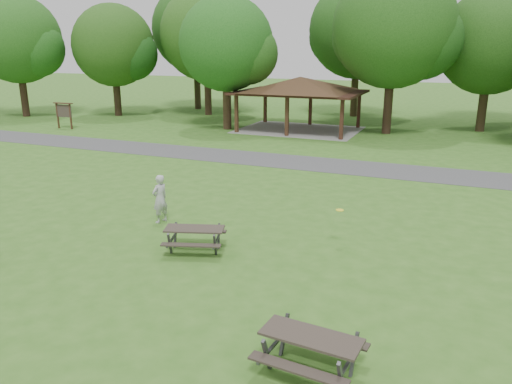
% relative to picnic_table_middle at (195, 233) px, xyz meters
% --- Properties ---
extents(ground, '(160.00, 160.00, 0.00)m').
position_rel_picnic_table_middle_xyz_m(ground, '(-0.01, -1.71, -0.55)').
color(ground, '#34651D').
rests_on(ground, ground).
extents(asphalt_path, '(120.00, 3.20, 0.02)m').
position_rel_picnic_table_middle_xyz_m(asphalt_path, '(-0.01, 12.29, -0.54)').
color(asphalt_path, '#424245').
rests_on(asphalt_path, ground).
extents(pavilion, '(8.60, 7.01, 3.76)m').
position_rel_picnic_table_middle_xyz_m(pavilion, '(-4.01, 22.29, 2.52)').
color(pavilion, '#342013').
rests_on(pavilion, ground).
extents(notice_board, '(1.60, 0.30, 1.88)m').
position_rel_picnic_table_middle_xyz_m(notice_board, '(-20.01, 16.29, 0.76)').
color(notice_board, '#352013').
rests_on(notice_board, ground).
extents(tree_row_a, '(7.56, 7.20, 9.97)m').
position_rel_picnic_table_middle_xyz_m(tree_row_a, '(-27.93, 20.32, 5.61)').
color(tree_row_a, black).
rests_on(tree_row_a, ground).
extents(tree_row_b, '(7.14, 6.80, 9.28)m').
position_rel_picnic_table_middle_xyz_m(tree_row_b, '(-20.93, 23.82, 5.12)').
color(tree_row_b, black).
rests_on(tree_row_b, ground).
extents(tree_row_c, '(8.19, 7.80, 10.67)m').
position_rel_picnic_table_middle_xyz_m(tree_row_c, '(-13.92, 27.32, 5.99)').
color(tree_row_c, '#311F15').
rests_on(tree_row_c, ground).
extents(tree_row_d, '(6.93, 6.60, 9.27)m').
position_rel_picnic_table_middle_xyz_m(tree_row_d, '(-8.93, 20.82, 5.22)').
color(tree_row_d, '#312116').
rests_on(tree_row_d, ground).
extents(tree_row_e, '(8.40, 8.00, 11.02)m').
position_rel_picnic_table_middle_xyz_m(tree_row_e, '(2.08, 23.32, 6.24)').
color(tree_row_e, black).
rests_on(tree_row_e, ground).
extents(tree_row_f, '(7.35, 7.00, 9.55)m').
position_rel_picnic_table_middle_xyz_m(tree_row_f, '(8.07, 26.82, 5.29)').
color(tree_row_f, '#2E2014').
rests_on(tree_row_f, ground).
extents(tree_deep_a, '(8.40, 8.00, 11.38)m').
position_rel_picnic_table_middle_xyz_m(tree_deep_a, '(-16.92, 30.82, 6.58)').
color(tree_deep_a, black).
rests_on(tree_deep_a, ground).
extents(tree_deep_b, '(8.40, 8.00, 11.13)m').
position_rel_picnic_table_middle_xyz_m(tree_deep_b, '(-1.92, 31.32, 6.34)').
color(tree_deep_b, '#312316').
rests_on(tree_deep_b, ground).
extents(picnic_table_middle, '(2.05, 1.84, 0.74)m').
position_rel_picnic_table_middle_xyz_m(picnic_table_middle, '(0.00, 0.00, 0.00)').
color(picnic_table_middle, '#302922').
rests_on(picnic_table_middle, ground).
extents(picnic_table_far, '(1.95, 1.63, 0.79)m').
position_rel_picnic_table_middle_xyz_m(picnic_table_far, '(4.77, -4.18, 0.04)').
color(picnic_table_far, '#302822').
rests_on(picnic_table_far, ground).
extents(frisbee_in_flight, '(0.28, 0.28, 0.02)m').
position_rel_picnic_table_middle_xyz_m(frisbee_in_flight, '(3.80, 1.98, 0.60)').
color(frisbee_in_flight, yellow).
rests_on(frisbee_in_flight, ground).
extents(frisbee_thrower, '(0.55, 0.69, 1.67)m').
position_rel_picnic_table_middle_xyz_m(frisbee_thrower, '(-2.31, 1.75, 0.29)').
color(frisbee_thrower, '#AFAFB2').
rests_on(frisbee_thrower, ground).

